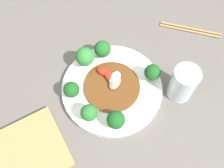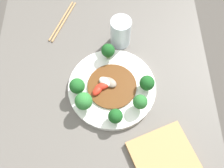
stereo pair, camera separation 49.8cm
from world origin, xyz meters
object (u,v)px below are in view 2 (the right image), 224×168
Objects in this scene: chopsticks at (63,21)px; stirfry_center at (109,86)px; plate at (112,88)px; broccoli_south at (77,85)px; drinking_glass at (121,32)px; broccoli_north at (147,83)px; broccoli_west at (108,51)px; broccoli_southeast at (84,101)px; broccoli_northeast at (140,102)px; broccoli_east at (115,116)px.

stirfry_center is at bearing 31.28° from chopsticks.
broccoli_south is (0.01, -0.11, 0.05)m from plate.
drinking_glass is 0.25m from chopsticks.
broccoli_north is at bearing 87.18° from plate.
broccoli_south is 0.99× the size of broccoli_west.
broccoli_west reaches higher than stirfry_center.
broccoli_southeast is 0.39m from chopsticks.
chopsticks is at bearing -143.39° from broccoli_northeast.
broccoli_south is 0.32× the size of chopsticks.
broccoli_east is at bearing 4.78° from broccoli_west.
broccoli_east reaches higher than chopsticks.
broccoli_northeast is at bearing 118.49° from broccoli_east.
broccoli_west reaches higher than broccoli_east.
broccoli_northeast is 0.21m from broccoli_south.
broccoli_northeast reaches higher than broccoli_north.
broccoli_north is at bearing 45.24° from broccoli_west.
drinking_glass is at bearing 169.98° from plate.
plate is 4.23× the size of broccoli_southeast.
broccoli_southeast reaches higher than broccoli_west.
broccoli_northeast is 0.09m from broccoli_east.
broccoli_east is (0.04, -0.08, -0.01)m from broccoli_northeast.
broccoli_southeast is (0.06, 0.02, 0.00)m from broccoli_south.
broccoli_south is 1.14× the size of broccoli_east.
stirfry_center is 0.35m from chopsticks.
broccoli_north is 0.43m from chopsticks.
plate is 0.02m from stirfry_center.
broccoli_southeast is 0.21m from broccoli_west.
broccoli_north is (0.01, 0.12, 0.04)m from plate.
broccoli_east reaches higher than stirfry_center.
broccoli_east is at bearing 4.09° from plate.
chopsticks is at bearing -164.97° from broccoli_southeast.
broccoli_south is 0.90× the size of broccoli_southeast.
broccoli_southeast is (-0.01, -0.18, 0.00)m from broccoli_northeast.
broccoli_west is at bearing -153.03° from broccoli_northeast.
broccoli_east is at bearing -4.84° from drinking_glass.
broccoli_south and broccoli_west have the same top height.
broccoli_west is (-0.13, 0.10, 0.00)m from broccoli_south.
broccoli_east is 0.49× the size of drinking_glass.
broccoli_north is 0.22m from broccoli_southeast.
chopsticks is at bearing -154.53° from broccoli_east.
broccoli_north reaches higher than plate.
broccoli_northeast is at bearing -22.03° from broccoli_north.
broccoli_south is at bearing -88.64° from broccoli_north.
chopsticks is (-0.18, -0.18, -0.06)m from broccoli_west.
stirfry_center is at bearing -171.84° from broccoli_east.
stirfry_center is (0.12, 0.00, -0.03)m from broccoli_west.
broccoli_south is (0.01, -0.23, 0.00)m from broccoli_north.
stirfry_center is 1.44× the size of drinking_glass.
plate is at bearing 5.45° from broccoli_west.
chopsticks is (-0.30, -0.18, -0.02)m from stirfry_center.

